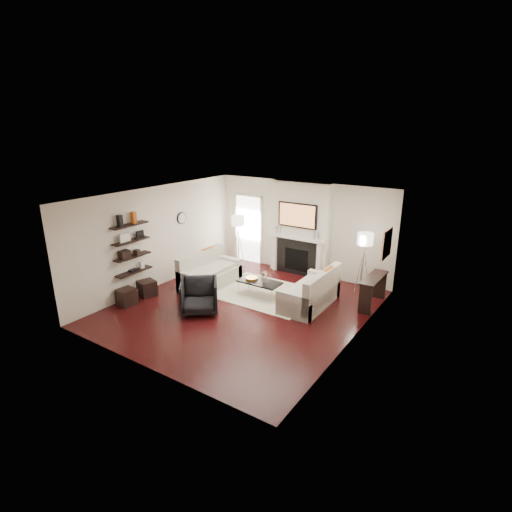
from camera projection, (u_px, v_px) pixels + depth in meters
The scene contains 71 objects.
room_envelope at pixel (242, 255), 9.23m from camera, with size 6.00×6.00×6.00m.
chimney_breast at pixel (300, 229), 11.50m from camera, with size 1.80×0.25×2.70m, color silver.
fireplace_surround at pixel (296, 257), 11.66m from camera, with size 1.30×0.02×1.04m, color black.
firebox at pixel (296, 260), 11.67m from camera, with size 0.75×0.02×0.65m, color black.
mantel_pilaster_l at pixel (275, 253), 12.00m from camera, with size 0.12×0.08×1.10m, color white.
mantel_pilaster_r at pixel (319, 261), 11.24m from camera, with size 0.12×0.08×1.10m, color white.
mantel_shelf at pixel (296, 238), 11.43m from camera, with size 1.70×0.18×0.07m, color white.
tv_body at pixel (297, 215), 11.24m from camera, with size 1.20×0.06×0.70m, color black.
tv_screen at pixel (297, 215), 11.22m from camera, with size 1.10×0.01×0.62m, color #BF723F.
candlestick_l_tall at pixel (280, 229), 11.67m from camera, with size 0.04×0.04×0.30m, color silver.
candlestick_l_short at pixel (276, 229), 11.75m from camera, with size 0.04×0.04×0.24m, color silver.
candlestick_r_tall at pixel (314, 234), 11.09m from camera, with size 0.04×0.04×0.30m, color silver.
candlestick_r_short at pixel (318, 236), 11.03m from camera, with size 0.04×0.04×0.24m, color silver.
hallway_panel at pixel (249, 229), 12.65m from camera, with size 0.90×0.02×2.10m, color white.
door_trim_l at pixel (236, 227), 12.89m from camera, with size 0.06×0.06×2.16m, color white.
door_trim_r at pixel (261, 232), 12.38m from camera, with size 0.06×0.06×2.16m, color white.
door_trim_top at pixel (248, 196), 12.30m from camera, with size 1.02×0.06×0.06m, color white.
rug at pixel (265, 293), 10.48m from camera, with size 2.60×2.00×0.01m, color beige.
loveseat_left_base at pixel (211, 278), 10.91m from camera, with size 0.85×1.80×0.42m, color beige.
loveseat_left_back at pixel (201, 265), 10.99m from camera, with size 0.18×1.80×0.80m, color beige.
loveseat_left_arm_n at pixel (190, 285), 10.24m from camera, with size 0.85×0.18×0.60m, color beige.
loveseat_left_arm_s at pixel (228, 267), 11.53m from camera, with size 0.85×0.18×0.60m, color beige.
loveseat_left_cushion at pixel (212, 270), 10.81m from camera, with size 0.63×1.44×0.10m, color beige.
pillow_left_orange at pixel (208, 255), 11.16m from camera, with size 0.10×0.42×0.42m, color #B04F15.
pillow_left_charcoal at pixel (193, 261), 10.69m from camera, with size 0.10×0.40×0.40m, color black.
loveseat_right_base at pixel (309, 297), 9.71m from camera, with size 0.85×1.80×0.42m, color beige.
loveseat_right_back at pixel (323, 288), 9.44m from camera, with size 0.18×1.80×0.80m, color beige.
loveseat_right_arm_n at pixel (293, 306), 9.04m from camera, with size 0.85×0.18×0.60m, color beige.
loveseat_right_arm_s at pixel (323, 283), 10.33m from camera, with size 0.85×0.18×0.60m, color beige.
loveseat_right_cushion at pixel (308, 287), 9.66m from camera, with size 0.63×1.44×0.10m, color beige.
pillow_right_orange at pixel (328, 276), 9.61m from camera, with size 0.10×0.42×0.42m, color #B04F15.
pillow_right_charcoal at pixel (318, 285), 9.14m from camera, with size 0.10×0.40×0.40m, color black.
coffee_table at pixel (260, 282), 10.15m from camera, with size 1.10×0.55×0.04m, color black.
coffee_leg_nw at pixel (239, 288), 10.31m from camera, with size 0.02×0.02×0.38m, color silver.
coffee_leg_ne at pixel (272, 297), 9.78m from camera, with size 0.02×0.02×0.38m, color silver.
coffee_leg_sw at pixel (248, 283), 10.66m from camera, with size 0.02×0.02×0.38m, color silver.
coffee_leg_se at pixel (281, 291), 10.13m from camera, with size 0.02×0.02×0.38m, color silver.
hurricane_glass at pixel (265, 277), 10.02m from camera, with size 0.15×0.15×0.26m, color white.
hurricane_candle at pixel (265, 280), 10.05m from camera, with size 0.10×0.10×0.16m, color white.
copper_bowl at pixel (251, 278), 10.27m from camera, with size 0.32×0.32×0.05m, color orange.
armchair at pixel (199, 295), 9.32m from camera, with size 0.84×0.79×0.86m, color black.
lamp_left_post at pixel (238, 247), 12.33m from camera, with size 0.02×0.02×1.20m, color silver.
lamp_left_shade at pixel (238, 221), 12.07m from camera, with size 0.40×0.40×0.30m, color white.
lamp_left_leg_a at pixel (241, 248), 12.28m from camera, with size 0.02×0.02×1.25m, color silver.
lamp_left_leg_b at pixel (239, 246), 12.44m from camera, with size 0.02×0.02×1.25m, color silver.
lamp_left_leg_c at pixel (235, 248), 12.29m from camera, with size 0.02×0.02×1.25m, color silver.
lamp_right_post at pixel (362, 270), 10.39m from camera, with size 0.02×0.02×1.20m, color silver.
lamp_right_shade at pixel (365, 239), 10.12m from camera, with size 0.40×0.40×0.30m, color white.
lamp_right_leg_a at pixel (367, 271), 10.33m from camera, with size 0.02×0.02×1.25m, color silver.
lamp_right_leg_b at pixel (362, 269), 10.49m from camera, with size 0.02×0.02×1.25m, color silver.
lamp_right_leg_c at pixel (359, 271), 10.34m from camera, with size 0.02×0.02×1.25m, color silver.
console_top at pixel (374, 278), 9.53m from camera, with size 0.35×1.20×0.04m, color black.
console_leg_n at pixel (365, 300), 9.21m from camera, with size 0.30×0.04×0.71m, color black.
console_leg_s at pixel (380, 285), 10.08m from camera, with size 0.30×0.04×0.71m, color black.
wall_art at pixel (387, 244), 9.35m from camera, with size 0.03×0.70×0.70m, color tan.
shelf_bottom at pixel (134, 272), 10.02m from camera, with size 0.25×1.00×0.04m, color black.
shelf_lower at pixel (132, 256), 9.89m from camera, with size 0.25×1.00×0.04m, color black.
shelf_upper at pixel (131, 241), 9.77m from camera, with size 0.25×1.00×0.04m, color black.
shelf_top at pixel (129, 225), 9.64m from camera, with size 0.25×1.00×0.04m, color black.
decor_magfile_a at pixel (120, 221), 9.39m from camera, with size 0.12×0.10×0.28m, color black.
decor_magfile_b at pixel (134, 218), 9.71m from camera, with size 0.12×0.10×0.28m, color #B04F15.
decor_frame_a at pixel (125, 237), 9.60m from camera, with size 0.04×0.30×0.22m, color white.
decor_frame_b at pixel (140, 234), 9.97m from camera, with size 0.04×0.22×0.18m, color black.
decor_wine_rack at pixel (124, 254), 9.67m from camera, with size 0.18×0.25×0.20m, color black.
decor_box_small at pixel (137, 252), 9.98m from camera, with size 0.15×0.12×0.12m, color black.
decor_books at pixel (133, 270), 9.98m from camera, with size 0.14×0.20×0.05m, color black.
decor_box_tall at pixel (142, 265), 10.18m from camera, with size 0.10×0.10×0.18m, color white.
clock_rim at pixel (181, 218), 11.26m from camera, with size 0.34×0.34×0.04m, color black.
clock_face at pixel (182, 218), 11.25m from camera, with size 0.29×0.29×0.01m, color white.
ottoman_near at pixel (147, 288), 10.28m from camera, with size 0.40×0.40×0.40m, color black.
ottoman_far at pixel (127, 297), 9.77m from camera, with size 0.40×0.40×0.40m, color black.
Camera 1 is at (5.13, -7.13, 4.20)m, focal length 28.00 mm.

